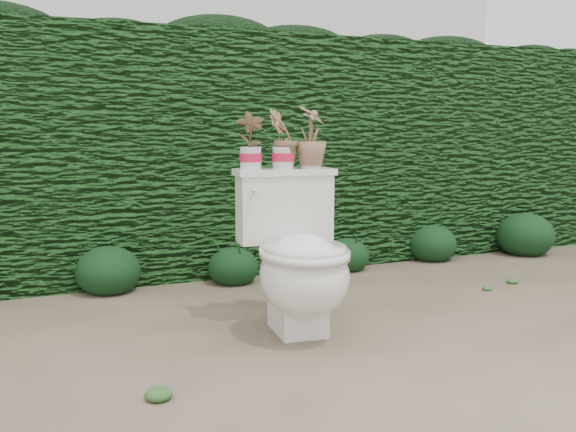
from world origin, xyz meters
name	(u,v)px	position (x,y,z in m)	size (l,w,h in m)	color
ground	(315,323)	(0.00, 0.00, 0.00)	(60.00, 60.00, 0.00)	gray
hedge	(217,153)	(0.00, 1.60, 0.80)	(8.00, 1.00, 1.60)	#22591D
house_wall	(161,52)	(0.60, 6.00, 2.00)	(8.00, 3.50, 4.00)	silver
toilet	(299,260)	(-0.14, -0.11, 0.36)	(0.53, 0.73, 0.78)	silver
potted_plant_left	(251,142)	(-0.28, 0.15, 0.91)	(0.14, 0.10, 0.27)	#327B26
potted_plant_center	(283,140)	(-0.12, 0.13, 0.92)	(0.15, 0.12, 0.28)	#327B26
potted_plant_right	(311,139)	(0.03, 0.11, 0.92)	(0.17, 0.17, 0.30)	#327B26
liriope_clump_2	(108,267)	(-0.86, 1.06, 0.15)	(0.39, 0.39, 0.31)	#143B17
liriope_clump_3	(233,263)	(-0.10, 0.99, 0.13)	(0.32, 0.32, 0.26)	#143B17
liriope_clump_4	(347,252)	(0.75, 1.03, 0.13)	(0.31, 0.31, 0.25)	#143B17
liriope_clump_5	(432,240)	(1.50, 1.08, 0.15)	(0.37, 0.37, 0.29)	#143B17
liriope_clump_6	(526,232)	(2.31, 0.97, 0.18)	(0.44, 0.44, 0.35)	#143B17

